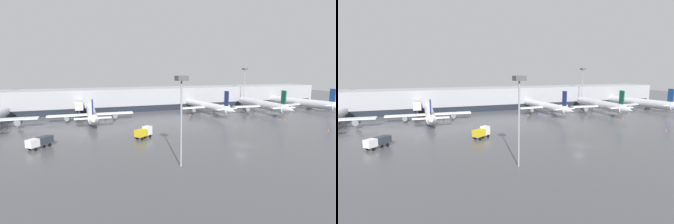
% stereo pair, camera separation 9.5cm
% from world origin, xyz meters
% --- Properties ---
extents(ground_plane, '(320.00, 320.00, 0.00)m').
position_xyz_m(ground_plane, '(0.00, 0.00, 0.00)').
color(ground_plane, '#4C4C51').
extents(terminal_building, '(160.00, 26.70, 9.00)m').
position_xyz_m(terminal_building, '(-0.11, 61.94, 4.49)').
color(terminal_building, '#9EA0A5').
rests_on(terminal_building, ground_plane).
extents(parked_jet_0, '(27.15, 35.10, 8.17)m').
position_xyz_m(parked_jet_0, '(-29.16, 41.06, 2.55)').
color(parked_jet_0, white).
rests_on(parked_jet_0, ground_plane).
extents(parked_jet_1, '(21.07, 35.21, 9.49)m').
position_xyz_m(parked_jet_1, '(12.73, 40.93, 3.15)').
color(parked_jet_1, silver).
rests_on(parked_jet_1, ground_plane).
extents(parked_jet_2, '(25.33, 39.67, 9.34)m').
position_xyz_m(parked_jet_2, '(57.98, 39.71, 2.63)').
color(parked_jet_2, silver).
rests_on(parked_jet_2, ground_plane).
extents(parked_jet_4, '(23.96, 35.93, 9.58)m').
position_xyz_m(parked_jet_4, '(33.92, 35.11, 3.33)').
color(parked_jet_4, silver).
rests_on(parked_jet_4, ground_plane).
extents(service_truck_0, '(5.26, 5.38, 2.30)m').
position_xyz_m(service_truck_0, '(-41.49, 12.58, 1.45)').
color(service_truck_0, '#2D333D').
rests_on(service_truck_0, ground_plane).
extents(service_truck_1, '(4.83, 4.07, 2.76)m').
position_xyz_m(service_truck_1, '(-18.78, 13.11, 1.56)').
color(service_truck_1, gold).
rests_on(service_truck_1, ground_plane).
extents(traffic_cone_1, '(0.38, 0.38, 0.79)m').
position_xyz_m(traffic_cone_1, '(32.14, 21.15, 0.40)').
color(traffic_cone_1, orange).
rests_on(traffic_cone_1, ground_plane).
extents(traffic_cone_2, '(0.37, 0.37, 0.70)m').
position_xyz_m(traffic_cone_2, '(30.37, 3.72, 0.35)').
color(traffic_cone_2, orange).
rests_on(traffic_cone_2, ground_plane).
extents(traffic_cone_3, '(0.46, 0.46, 0.59)m').
position_xyz_m(traffic_cone_3, '(5.42, 39.27, 0.29)').
color(traffic_cone_3, orange).
rests_on(traffic_cone_3, ground_plane).
extents(apron_light_mast_0, '(1.80, 1.80, 17.37)m').
position_xyz_m(apron_light_mast_0, '(36.78, 50.81, 13.80)').
color(apron_light_mast_0, gray).
rests_on(apron_light_mast_0, ground_plane).
extents(apron_light_mast_1, '(1.80, 1.80, 15.39)m').
position_xyz_m(apron_light_mast_1, '(-17.60, -7.48, 12.40)').
color(apron_light_mast_1, gray).
rests_on(apron_light_mast_1, ground_plane).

